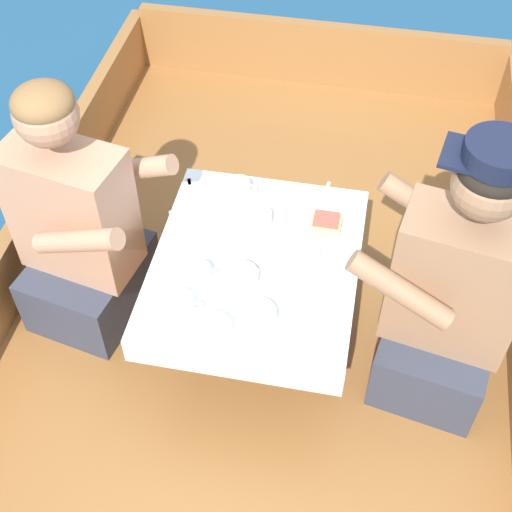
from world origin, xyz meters
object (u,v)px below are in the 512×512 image
Objects in this scene: coffee_cup_port at (181,304)px; coffee_cup_starboard at (200,272)px; sandwich at (326,223)px; coffee_cup_center at (240,187)px; person_port at (79,232)px; tin_can at (262,217)px; person_starboard at (451,296)px.

coffee_cup_port reaches higher than coffee_cup_starboard.
coffee_cup_port is 1.07× the size of coffee_cup_starboard.
coffee_cup_center is (-0.33, 0.12, -0.00)m from sandwich.
coffee_cup_center is at bearing 38.63° from person_port.
tin_can is at bearing 23.66° from person_port.
person_starboard reaches higher than person_port.
person_port reaches higher than tin_can.
sandwich and coffee_cup_center have the same top height.
tin_can is (0.11, -0.13, -0.00)m from coffee_cup_center.
coffee_cup_starboard is 1.45× the size of tin_can.
person_port is 15.13× the size of tin_can.
sandwich is 1.59× the size of tin_can.
tin_can is (-0.65, 0.20, 0.03)m from person_starboard.
coffee_cup_center is at bearing 159.56° from sandwich.
coffee_cup_center is at bearing 82.90° from coffee_cup_port.
tin_can is at bearing -177.57° from sandwich.
coffee_cup_center is at bearing 129.25° from tin_can.
tin_can is (0.15, 0.28, 0.00)m from coffee_cup_starboard.
person_port is 0.50m from coffee_cup_starboard.
person_starboard reaches higher than sandwich.
sandwich is at bearing 21.14° from person_port.
coffee_cup_starboard is 0.93× the size of coffee_cup_center.
sandwich reaches higher than coffee_cup_starboard.
coffee_cup_port is 0.56m from coffee_cup_center.
coffee_cup_starboard is 0.41m from coffee_cup_center.
sandwich is (0.85, 0.15, 0.06)m from person_port.
coffee_cup_port is (-0.40, -0.43, 0.00)m from sandwich.
coffee_cup_port reaches higher than coffee_cup_center.
coffee_cup_port reaches higher than sandwich.
tin_can is (0.63, 0.14, 0.05)m from person_port.
coffee_cup_starboard is at bearing -5.38° from person_port.
sandwich is 0.59m from coffee_cup_port.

